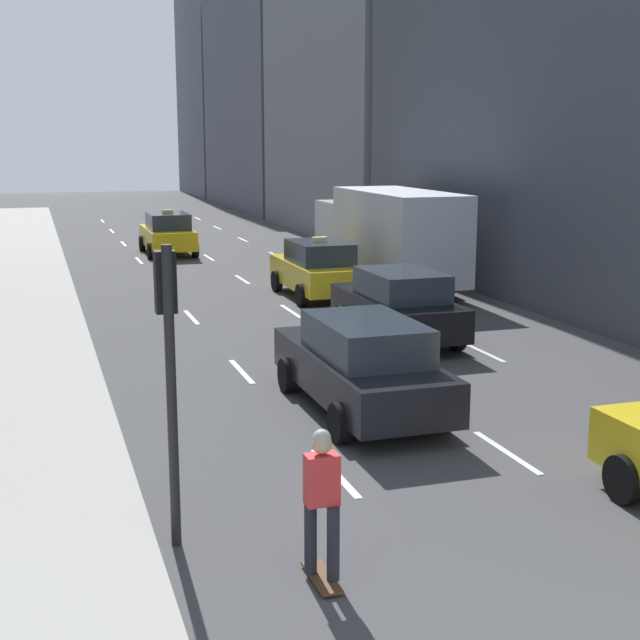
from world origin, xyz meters
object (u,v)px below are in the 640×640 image
(taxi_second, at_px, (318,269))
(traffic_light_pole, at_px, (169,347))
(sedan_black_near, at_px, (361,364))
(sedan_silver_behind, at_px, (398,305))
(skateboarder, at_px, (322,499))
(box_truck, at_px, (387,234))
(taxi_lead, at_px, (168,233))

(taxi_second, bearing_deg, traffic_light_pole, -113.65)
(sedan_black_near, relative_size, sedan_silver_behind, 1.09)
(skateboarder, height_order, traffic_light_pole, traffic_light_pole)
(sedan_black_near, height_order, skateboarder, skateboarder)
(sedan_silver_behind, xyz_separation_m, traffic_light_pole, (-6.75, -9.18, 1.53))
(sedan_black_near, xyz_separation_m, box_truck, (5.60, 12.58, 0.84))
(sedan_silver_behind, distance_m, skateboarder, 11.94)
(box_truck, height_order, traffic_light_pole, traffic_light_pole)
(taxi_lead, xyz_separation_m, sedan_silver_behind, (2.80, -17.93, -0.00))
(traffic_light_pole, bearing_deg, sedan_silver_behind, 53.66)
(taxi_lead, relative_size, sedan_silver_behind, 0.97)
(taxi_lead, bearing_deg, sedan_silver_behind, -81.12)
(taxi_lead, xyz_separation_m, taxi_second, (2.80, -11.69, 0.00))
(sedan_black_near, distance_m, skateboarder, 6.22)
(skateboarder, bearing_deg, taxi_second, 72.34)
(sedan_black_near, bearing_deg, box_truck, 66.01)
(sedan_black_near, bearing_deg, sedan_silver_behind, 60.72)
(sedan_black_near, xyz_separation_m, skateboarder, (-2.58, -5.66, 0.09))
(box_truck, distance_m, traffic_light_pole, 19.31)
(taxi_second, bearing_deg, skateboarder, -107.66)
(taxi_lead, bearing_deg, taxi_second, -76.53)
(taxi_lead, distance_m, taxi_second, 12.02)
(traffic_light_pole, bearing_deg, sedan_black_near, 46.63)
(traffic_light_pole, bearing_deg, skateboarder, -47.22)
(taxi_second, bearing_deg, sedan_silver_behind, -90.00)
(taxi_second, distance_m, box_truck, 3.22)
(taxi_second, distance_m, sedan_silver_behind, 6.24)
(sedan_silver_behind, height_order, box_truck, box_truck)
(taxi_lead, relative_size, sedan_black_near, 0.89)
(skateboarder, xyz_separation_m, traffic_light_pole, (-1.37, 1.48, 1.45))
(taxi_second, bearing_deg, box_truck, 25.73)
(taxi_second, height_order, skateboarder, taxi_second)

